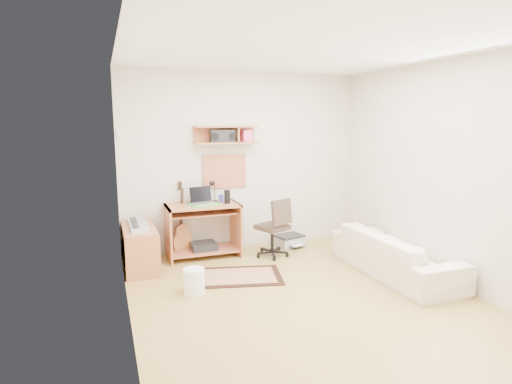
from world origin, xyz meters
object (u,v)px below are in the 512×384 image
object	(u,v)px
cabinet	(140,248)
printer	(289,240)
task_chair	(272,227)
desk	(203,230)
sofa	(395,247)

from	to	relation	value
cabinet	printer	distance (m)	2.26
task_chair	printer	bearing A→B (deg)	18.84
desk	sofa	world-z (taller)	desk
desk	task_chair	distance (m)	0.97
cabinet	printer	world-z (taller)	cabinet
cabinet	sofa	distance (m)	3.24
desk	sofa	size ratio (longest dim) A/B	0.55
task_chair	desk	bearing A→B (deg)	138.16
desk	cabinet	bearing A→B (deg)	-167.10
printer	sofa	size ratio (longest dim) A/B	0.23
desk	sofa	bearing A→B (deg)	-36.16
desk	task_chair	size ratio (longest dim) A/B	1.18
desk	cabinet	distance (m)	0.91
desk	cabinet	world-z (taller)	desk
printer	sofa	world-z (taller)	sofa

